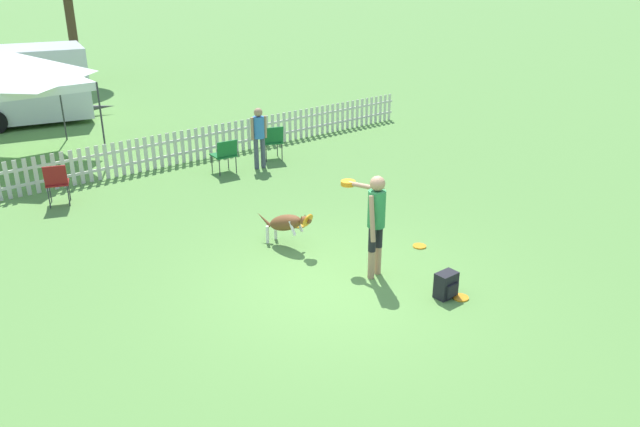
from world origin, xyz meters
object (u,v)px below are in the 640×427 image
object	(u,v)px
leaping_dog	(286,223)
folding_chair_green_right	(225,153)
folding_chair_blue_left	(273,140)
spectator_standing	(259,133)
frisbee_near_handler	(461,298)
handler_person	(374,213)
backpack_on_grass	(446,285)
equipment_trailer	(9,84)
frisbee_midfield	(419,246)
frisbee_near_dog	(299,225)
folding_chair_center	(57,181)
canopy_tent_main	(8,70)

from	to	relation	value
leaping_dog	folding_chair_green_right	world-z (taller)	folding_chair_green_right
folding_chair_blue_left	spectator_standing	bearing A→B (deg)	48.05
folding_chair_green_right	frisbee_near_handler	bearing A→B (deg)	92.78
handler_person	backpack_on_grass	bearing A→B (deg)	-87.22
folding_chair_blue_left	spectator_standing	world-z (taller)	spectator_standing
spectator_standing	equipment_trailer	world-z (taller)	equipment_trailer
frisbee_midfield	spectator_standing	xyz separation A→B (m)	(0.30, 5.57, 0.88)
equipment_trailer	frisbee_near_handler	bearing A→B (deg)	-69.28
frisbee_near_dog	folding_chair_center	world-z (taller)	folding_chair_center
frisbee_near_handler	folding_chair_blue_left	bearing A→B (deg)	76.64
frisbee_near_handler	canopy_tent_main	bearing A→B (deg)	105.83
handler_person	folding_chair_blue_left	size ratio (longest dim) A/B	1.92
folding_chair_center	spectator_standing	size ratio (longest dim) A/B	0.60
frisbee_near_dog	equipment_trailer	size ratio (longest dim) A/B	0.04
frisbee_near_handler	handler_person	bearing A→B (deg)	110.18
folding_chair_center	handler_person	bearing A→B (deg)	135.16
spectator_standing	frisbee_near_handler	bearing A→B (deg)	89.97
frisbee_near_dog	frisbee_midfield	xyz separation A→B (m)	(1.12, -2.10, 0.00)
handler_person	canopy_tent_main	bearing A→B (deg)	91.18
leaping_dog	frisbee_near_handler	bearing A→B (deg)	92.98
frisbee_near_dog	canopy_tent_main	world-z (taller)	canopy_tent_main
frisbee_near_handler	frisbee_near_dog	distance (m)	3.75
folding_chair_center	folding_chair_green_right	bearing A→B (deg)	-164.90
leaping_dog	equipment_trailer	size ratio (longest dim) A/B	0.23
frisbee_near_handler	equipment_trailer	size ratio (longest dim) A/B	0.04
folding_chair_center	spectator_standing	world-z (taller)	spectator_standing
folding_chair_blue_left	folding_chair_center	size ratio (longest dim) A/B	0.98
backpack_on_grass	frisbee_near_handler	bearing A→B (deg)	-50.41
folding_chair_center	canopy_tent_main	world-z (taller)	canopy_tent_main
frisbee_near_dog	handler_person	bearing A→B (deg)	-96.42
backpack_on_grass	frisbee_near_dog	bearing A→B (deg)	91.73
equipment_trailer	frisbee_midfield	bearing A→B (deg)	-64.95
folding_chair_green_right	equipment_trailer	world-z (taller)	equipment_trailer
handler_person	backpack_on_grass	xyz separation A→B (m)	(0.37, -1.23, -0.87)
frisbee_midfield	canopy_tent_main	world-z (taller)	canopy_tent_main
leaping_dog	frisbee_near_dog	xyz separation A→B (m)	(0.71, 0.59, -0.44)
handler_person	equipment_trailer	distance (m)	14.49
folding_chair_blue_left	equipment_trailer	world-z (taller)	equipment_trailer
handler_person	folding_chair_green_right	world-z (taller)	handler_person
leaping_dog	folding_chair_center	xyz separation A→B (m)	(-2.52, 4.57, 0.10)
frisbee_midfield	equipment_trailer	world-z (taller)	equipment_trailer
folding_chair_blue_left	frisbee_near_dog	bearing A→B (deg)	80.22
frisbee_near_dog	backpack_on_grass	bearing A→B (deg)	-88.27
folding_chair_green_right	equipment_trailer	distance (m)	8.81
frisbee_near_dog	backpack_on_grass	size ratio (longest dim) A/B	0.60
canopy_tent_main	backpack_on_grass	bearing A→B (deg)	-74.62
folding_chair_green_right	leaping_dog	bearing A→B (deg)	78.48
frisbee_near_dog	backpack_on_grass	distance (m)	3.58
folding_chair_blue_left	folding_chair_green_right	size ratio (longest dim) A/B	1.07
folding_chair_center	equipment_trailer	size ratio (longest dim) A/B	0.17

